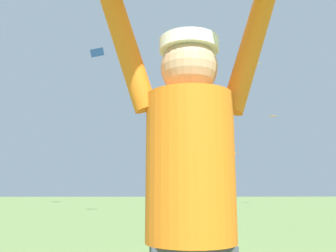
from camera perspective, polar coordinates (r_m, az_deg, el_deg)
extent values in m
cylinder|color=orange|center=(1.35, 3.64, -6.60)|extent=(0.36, 0.36, 0.56)
sphere|color=tan|center=(1.43, 3.45, 9.37)|extent=(0.23, 0.23, 0.23)
cylinder|color=white|center=(1.47, 3.41, 12.86)|extent=(0.25, 0.25, 0.05)
cylinder|color=orange|center=(1.54, 13.52, 13.04)|extent=(0.28, 0.11, 0.62)
cylinder|color=orange|center=(1.47, -7.26, 14.03)|extent=(0.28, 0.11, 0.62)
pyramid|color=blue|center=(16.03, -11.49, 11.69)|extent=(0.79, 0.80, 0.26)
pyramid|color=yellow|center=(26.04, 13.89, 9.72)|extent=(0.85, 0.88, 0.37)
pyramid|color=orange|center=(27.13, 16.54, 1.59)|extent=(0.79, 0.79, 0.19)
cone|color=blue|center=(28.73, 8.86, 1.49)|extent=(1.35, 1.47, 1.05)
cylinder|color=#203595|center=(28.52, 8.93, -0.70)|extent=(0.04, 0.04, 1.45)
cylinder|color=silver|center=(8.95, 9.51, -10.17)|extent=(0.04, 0.04, 2.07)
cone|color=orange|center=(9.03, 10.21, -4.34)|extent=(0.28, 0.24, 0.24)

